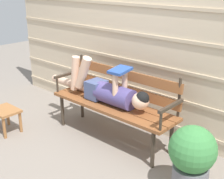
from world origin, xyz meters
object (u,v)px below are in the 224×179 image
object	(u,v)px
park_bench	(116,99)
potted_plant	(192,158)
footstool	(5,114)
reclining_person	(106,90)

from	to	relation	value
park_bench	potted_plant	size ratio (longest dim) A/B	2.42
park_bench	potted_plant	world-z (taller)	park_bench
footstool	potted_plant	bearing A→B (deg)	11.24
park_bench	reclining_person	bearing A→B (deg)	-143.59
footstool	park_bench	bearing A→B (deg)	36.78
park_bench	footstool	size ratio (longest dim) A/B	4.33
reclining_person	footstool	size ratio (longest dim) A/B	4.40
potted_plant	reclining_person	bearing A→B (deg)	166.92
park_bench	reclining_person	world-z (taller)	reclining_person
park_bench	footstool	distance (m)	1.41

